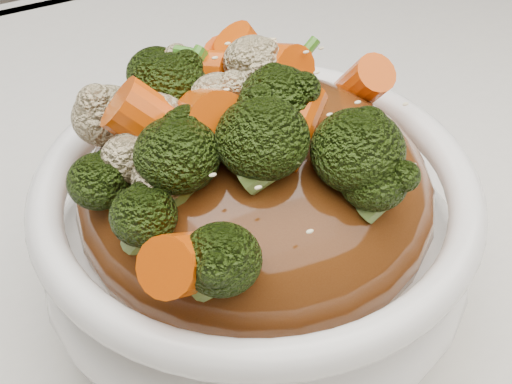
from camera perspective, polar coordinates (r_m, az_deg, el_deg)
name	(u,v)px	position (r m, az deg, el deg)	size (l,w,h in m)	color
tablecloth	(376,326)	(0.43, 8.75, -9.64)	(1.20, 0.80, 0.04)	silver
bowl	(256,240)	(0.39, 0.00, -3.49)	(0.21, 0.21, 0.08)	white
sauce_base	(256,197)	(0.37, 0.00, -0.34)	(0.17, 0.17, 0.09)	#51270E
carrots	(256,89)	(0.33, 0.00, 7.49)	(0.17, 0.17, 0.05)	#DA4D07
broccoli	(256,91)	(0.33, 0.00, 7.35)	(0.17, 0.17, 0.04)	black
cauliflower	(256,95)	(0.33, 0.00, 7.08)	(0.17, 0.17, 0.03)	#C4B486
scallions	(256,87)	(0.33, 0.00, 7.63)	(0.12, 0.12, 0.02)	#36791C
sesame_seeds	(256,87)	(0.33, 0.00, 7.63)	(0.15, 0.15, 0.01)	beige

